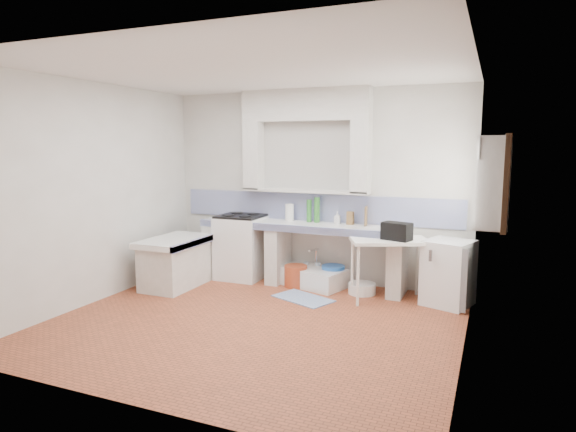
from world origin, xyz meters
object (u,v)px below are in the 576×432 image
at_px(stove, 241,248).
at_px(sink, 311,278).
at_px(fridge, 448,273).
at_px(side_table, 389,270).

distance_m(stove, sink, 1.18).
bearing_deg(sink, fridge, 12.71).
xyz_separation_m(side_table, fridge, (0.73, 0.11, 0.01)).
bearing_deg(fridge, stove, -164.20).
distance_m(sink, side_table, 1.22).
xyz_separation_m(stove, fridge, (3.02, -0.14, -0.06)).
distance_m(sink, fridge, 1.92).
relative_size(side_table, fridge, 1.18).
bearing_deg(sink, side_table, 4.65).
distance_m(stove, fridge, 3.02).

